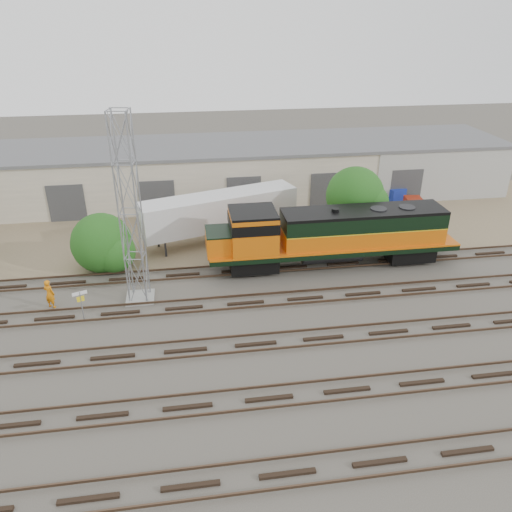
{
  "coord_description": "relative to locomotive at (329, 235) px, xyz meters",
  "views": [
    {
      "loc": [
        -3.43,
        -26.1,
        17.38
      ],
      "look_at": [
        1.06,
        4.0,
        2.2
      ],
      "focal_mm": 35.0,
      "sensor_mm": 36.0,
      "label": 1
    }
  ],
  "objects": [
    {
      "name": "signal_tower",
      "position": [
        -13.62,
        -2.84,
        3.47
      ],
      "size": [
        1.82,
        1.82,
        12.31
      ],
      "rotation": [
        0.0,
        0.0,
        -0.17
      ],
      "color": "gray",
      "rests_on": "ground"
    },
    {
      "name": "worker",
      "position": [
        -19.22,
        -3.01,
        -1.54
      ],
      "size": [
        0.86,
        0.75,
        1.99
      ],
      "primitive_type": "imported",
      "rotation": [
        0.0,
        0.0,
        2.67
      ],
      "color": "orange",
      "rests_on": "ground"
    },
    {
      "name": "tree_mid",
      "position": [
        -16.27,
        2.1,
        -0.69
      ],
      "size": [
        4.65,
        4.43,
        4.43
      ],
      "color": "#382619",
      "rests_on": "ground"
    },
    {
      "name": "dirt_strip",
      "position": [
        -6.77,
        9.0,
        -2.52
      ],
      "size": [
        80.0,
        16.0,
        0.02
      ],
      "primitive_type": "cube",
      "color": "#726047",
      "rests_on": "ground"
    },
    {
      "name": "ground",
      "position": [
        -6.77,
        -6.0,
        -2.53
      ],
      "size": [
        140.0,
        140.0,
        0.0
      ],
      "primitive_type": "plane",
      "color": "#47423A",
      "rests_on": "ground"
    },
    {
      "name": "dumpster_red",
      "position": [
        11.03,
        9.62,
        -1.83
      ],
      "size": [
        1.68,
        1.59,
        1.4
      ],
      "primitive_type": "cube",
      "rotation": [
        0.0,
        0.0,
        -0.14
      ],
      "color": "maroon",
      "rests_on": "ground"
    },
    {
      "name": "dumpster_blue",
      "position": [
        10.32,
        12.23,
        -1.78
      ],
      "size": [
        1.97,
        1.9,
        1.5
      ],
      "primitive_type": "cube",
      "rotation": [
        0.0,
        0.0,
        0.3
      ],
      "color": "navy",
      "rests_on": "ground"
    },
    {
      "name": "sign_post",
      "position": [
        -16.88,
        -5.04,
        -1.02
      ],
      "size": [
        0.85,
        0.34,
        2.16
      ],
      "color": "gray",
      "rests_on": "ground"
    },
    {
      "name": "semi_trailer",
      "position": [
        -7.26,
        5.87,
        -0.02
      ],
      "size": [
        13.13,
        6.42,
        3.99
      ],
      "rotation": [
        0.0,
        0.0,
        0.31
      ],
      "color": "silver",
      "rests_on": "ground"
    },
    {
      "name": "tree_east",
      "position": [
        3.45,
        3.97,
        1.28
      ],
      "size": [
        4.85,
        4.62,
        6.24
      ],
      "color": "#382619",
      "rests_on": "ground"
    },
    {
      "name": "tracks",
      "position": [
        -6.77,
        -9.0,
        -2.45
      ],
      "size": [
        80.0,
        20.4,
        0.28
      ],
      "color": "black",
      "rests_on": "ground"
    },
    {
      "name": "warehouse",
      "position": [
        -6.72,
        16.98,
        0.12
      ],
      "size": [
        58.4,
        10.4,
        5.3
      ],
      "color": "beige",
      "rests_on": "ground"
    },
    {
      "name": "locomotive",
      "position": [
        0.0,
        0.0,
        0.0
      ],
      "size": [
        18.5,
        3.24,
        4.45
      ],
      "color": "black",
      "rests_on": "tracks"
    }
  ]
}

